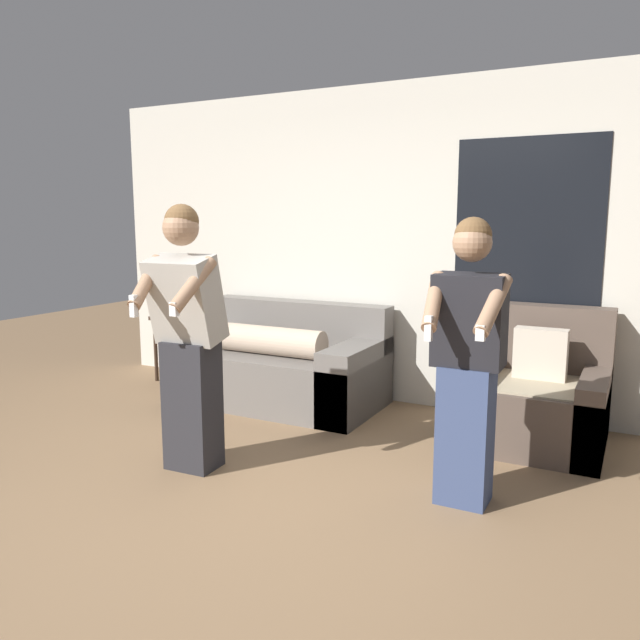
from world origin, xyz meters
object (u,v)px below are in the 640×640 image
couch (281,367)px  armchair (537,399)px  side_table (184,325)px  person_left (188,338)px  person_right (468,361)px

couch → armchair: size_ratio=1.83×
armchair → side_table: size_ratio=1.19×
couch → person_left: 1.64m
side_table → person_left: 2.33m
person_right → person_left: bearing=-168.8°
armchair → person_left: 2.49m
couch → side_table: couch is taller
armchair → side_table: (-3.38, 0.22, 0.23)m
couch → side_table: size_ratio=2.18×
armchair → side_table: bearing=176.3°
person_left → couch: bearing=99.1°
side_table → person_right: size_ratio=0.50×
side_table → person_left: (1.50, -1.76, 0.30)m
couch → side_table: 1.29m
armchair → couch: bearing=-179.8°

